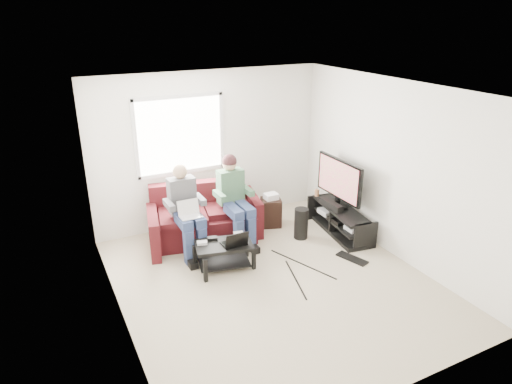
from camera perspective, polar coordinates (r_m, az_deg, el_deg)
floor at (r=6.39m, az=2.15°, el=-11.08°), size 4.50×4.50×0.00m
ceiling at (r=5.44m, az=2.54°, el=12.61°), size 4.50×4.50×0.00m
wall_back at (r=7.72m, az=-5.83°, el=5.37°), size 4.50×0.00×4.50m
wall_front at (r=4.19m, az=17.72°, el=-10.50°), size 4.50×0.00×4.50m
wall_left at (r=5.19m, az=-17.39°, el=-3.91°), size 0.00×4.50×4.50m
wall_right at (r=6.93m, az=16.95°, el=2.60°), size 0.00×4.50×4.50m
window at (r=7.47m, az=-9.47°, el=7.01°), size 1.48×0.04×1.28m
sofa at (r=7.43m, az=-6.48°, el=-3.41°), size 2.03×1.18×0.87m
person_left at (r=6.86m, az=-8.77°, el=-1.84°), size 0.40×0.71×1.36m
person_right at (r=7.11m, az=-2.75°, el=-0.19°), size 0.40×0.71×1.40m
laptop_silver at (r=6.69m, az=-8.21°, el=-2.61°), size 0.37×0.31×0.24m
coffee_table at (r=6.55m, az=-4.03°, el=-7.26°), size 0.89×0.65×0.40m
laptop_black at (r=6.42m, az=-2.81°, el=-5.57°), size 0.40×0.34×0.24m
controller_a at (r=6.50m, az=-6.76°, el=-6.33°), size 0.16×0.12×0.04m
controller_b at (r=6.61m, az=-5.48°, el=-5.80°), size 0.16×0.12×0.04m
controller_c at (r=6.72m, az=-2.20°, el=-5.21°), size 0.15×0.12×0.04m
tv_stand at (r=7.71m, az=10.44°, el=-3.69°), size 0.58×1.39×0.45m
tv at (r=7.51m, az=10.33°, el=1.47°), size 0.12×1.10×0.81m
soundbar at (r=7.59m, az=9.41°, el=-1.57°), size 0.12×0.50×0.10m
drink_cup at (r=8.02m, az=7.62°, el=-0.09°), size 0.08×0.08×0.12m
console_white at (r=7.40m, az=12.32°, el=-4.38°), size 0.30×0.22×0.06m
console_grey at (r=7.89m, az=9.18°, el=-2.36°), size 0.34×0.26×0.08m
console_black at (r=7.64m, az=10.70°, el=-3.34°), size 0.38×0.30×0.07m
subwoofer at (r=7.43m, az=5.66°, el=-3.93°), size 0.23×0.23×0.51m
keyboard_floor at (r=7.04m, az=11.91°, el=-8.13°), size 0.31×0.51×0.03m
end_table at (r=7.83m, az=1.88°, el=-2.40°), size 0.33×0.33×0.59m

